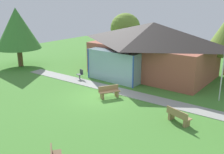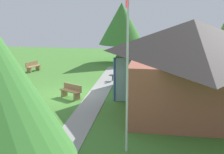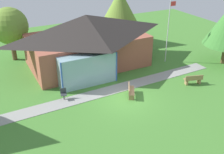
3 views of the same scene
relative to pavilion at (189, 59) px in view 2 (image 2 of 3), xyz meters
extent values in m
plane|color=#478433|center=(-0.01, -7.14, -2.44)|extent=(44.00, 44.00, 0.00)
cube|color=#A35642|center=(0.06, 0.15, -1.02)|extent=(10.31, 6.26, 2.85)
pyramid|color=#2D2826|center=(0.06, 0.15, 1.34)|extent=(11.31, 7.26, 1.86)
cube|color=#8CB2BF|center=(-1.48, -3.58, -1.16)|extent=(4.64, 1.20, 2.57)
cylinder|color=#3359B2|center=(-3.80, -4.18, -1.16)|extent=(0.12, 0.12, 2.57)
cylinder|color=#3359B2|center=(0.84, -4.18, -1.16)|extent=(0.12, 0.12, 2.57)
cube|color=#999993|center=(-0.01, -5.41, -2.43)|extent=(18.78, 1.86, 0.03)
cylinder|color=silver|center=(6.95, -2.76, 0.49)|extent=(0.08, 0.08, 5.87)
cube|color=red|center=(7.25, -2.76, 3.07)|extent=(0.60, 0.02, 0.40)
cube|color=#9E7A51|center=(-6.38, -12.33, -1.99)|extent=(1.56, 0.87, 0.06)
cube|color=#9E7A51|center=(-6.90, -12.17, -2.25)|extent=(0.27, 0.43, 0.39)
cube|color=#9E7A51|center=(-5.86, -12.50, -2.25)|extent=(0.27, 0.43, 0.39)
cube|color=#9E7A51|center=(-6.44, -12.51, -1.78)|extent=(1.45, 0.51, 0.36)
cube|color=#9E7A51|center=(6.13, -7.53, -1.99)|extent=(1.56, 0.87, 0.06)
cube|color=#9E7A51|center=(5.60, -7.37, -2.25)|extent=(0.27, 0.43, 0.39)
cube|color=#9E7A51|center=(6.65, -7.70, -2.25)|extent=(0.27, 0.43, 0.39)
cube|color=#9E7A51|center=(6.07, -7.71, -1.78)|extent=(1.45, 0.51, 0.36)
cube|color=#9E7A51|center=(0.66, -6.89, -1.99)|extent=(1.13, 1.52, 0.06)
cube|color=#9E7A51|center=(0.94, -6.42, -2.25)|extent=(0.43, 0.34, 0.39)
cube|color=#9E7A51|center=(0.39, -7.37, -2.25)|extent=(0.43, 0.34, 0.39)
cube|color=#9E7A51|center=(0.50, -6.80, -1.78)|extent=(0.80, 1.33, 0.36)
cube|color=#33383D|center=(-4.03, -5.07, -2.00)|extent=(0.52, 0.52, 0.04)
cube|color=#33383D|center=(-4.00, -4.87, -1.78)|extent=(0.44, 0.12, 0.40)
cylinder|color=#4C4C51|center=(-4.03, -5.07, -2.23)|extent=(0.10, 0.10, 0.42)
cylinder|color=#4C4C51|center=(-4.03, -5.07, -2.43)|extent=(0.36, 0.36, 0.02)
cylinder|color=brown|center=(-12.08, -5.48, -1.52)|extent=(0.50, 0.50, 1.84)
cone|color=#3D7F33|center=(-12.08, -5.48, 1.41)|extent=(4.47, 4.47, 4.02)
camera|label=1|loc=(11.24, -20.34, 4.32)|focal=41.66mm
camera|label=2|loc=(17.32, -1.62, 2.85)|focal=47.81mm
camera|label=3|loc=(-8.91, -22.23, 8.21)|focal=44.20mm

